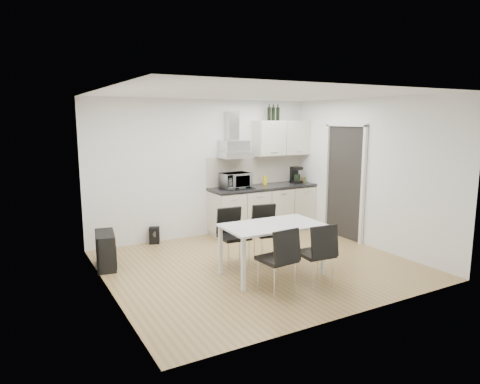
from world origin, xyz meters
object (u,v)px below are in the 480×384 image
object	(u,v)px
kitchenette	(264,190)
chair_far_right	(268,234)
floor_speaker	(154,235)
chair_far_left	(234,238)
guitar_amp	(105,250)
dining_table	(272,230)
chair_near_right	(315,254)
chair_near_left	(277,260)

from	to	relation	value
kitchenette	chair_far_right	distance (m)	1.91
chair_far_right	floor_speaker	bearing A→B (deg)	-43.88
floor_speaker	chair_far_left	bearing A→B (deg)	-45.29
guitar_amp	floor_speaker	distance (m)	1.36
dining_table	guitar_amp	world-z (taller)	dining_table
chair_far_right	chair_near_right	distance (m)	1.20
chair_near_left	floor_speaker	distance (m)	3.01
chair_near_left	guitar_amp	world-z (taller)	chair_near_left
chair_far_left	chair_near_right	distance (m)	1.37
chair_near_right	floor_speaker	bearing A→B (deg)	117.48
chair_far_right	chair_near_left	xyz separation A→B (m)	(-0.60, -1.13, 0.00)
kitchenette	chair_far_left	size ratio (longest dim) A/B	2.86
chair_far_left	chair_far_right	bearing A→B (deg)	178.27
chair_far_left	chair_near_left	size ratio (longest dim) A/B	1.00
chair_far_left	floor_speaker	bearing A→B (deg)	-63.78
kitchenette	dining_table	xyz separation A→B (m)	(-1.23, -2.18, -0.16)
chair_near_right	guitar_amp	size ratio (longest dim) A/B	1.28
kitchenette	chair_far_left	distance (m)	2.22
chair_far_left	chair_near_left	bearing A→B (deg)	93.10
chair_far_right	guitar_amp	bearing A→B (deg)	-11.25
kitchenette	chair_far_right	bearing A→B (deg)	-120.03
kitchenette	floor_speaker	world-z (taller)	kitchenette
dining_table	guitar_amp	size ratio (longest dim) A/B	2.09
chair_near_right	dining_table	bearing A→B (deg)	117.41
kitchenette	floor_speaker	bearing A→B (deg)	175.77
chair_near_left	guitar_amp	bearing A→B (deg)	125.51
chair_far_right	guitar_amp	world-z (taller)	chair_far_right
chair_far_right	floor_speaker	xyz separation A→B (m)	(-1.30, 1.79, -0.29)
chair_far_right	chair_near_right	world-z (taller)	same
dining_table	chair_far_right	distance (m)	0.67
dining_table	chair_far_left	xyz separation A→B (m)	(-0.29, 0.61, -0.23)
chair_near_left	chair_near_right	size ratio (longest dim) A/B	1.00
floor_speaker	chair_near_right	bearing A→B (deg)	-44.52
floor_speaker	chair_near_left	bearing A→B (deg)	-54.23
kitchenette	chair_far_left	world-z (taller)	kitchenette
dining_table	chair_far_right	bearing A→B (deg)	63.90
chair_near_right	guitar_amp	bearing A→B (deg)	141.97
chair_far_right	chair_far_left	bearing A→B (deg)	4.64
chair_near_right	guitar_amp	world-z (taller)	chair_near_right
guitar_amp	floor_speaker	bearing A→B (deg)	49.16
chair_far_left	floor_speaker	world-z (taller)	chair_far_left
dining_table	floor_speaker	bearing A→B (deg)	114.74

